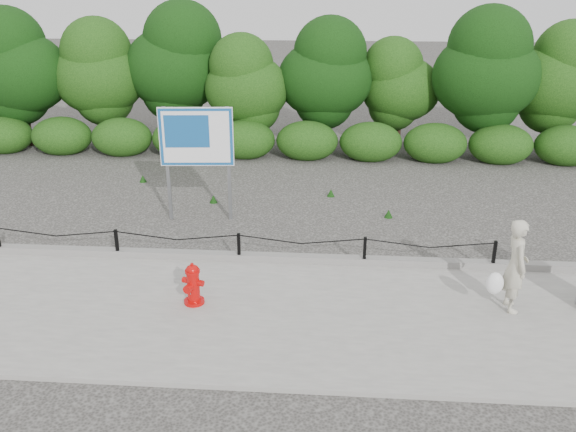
# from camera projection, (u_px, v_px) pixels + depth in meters

# --- Properties ---
(ground) EXTENTS (90.00, 90.00, 0.00)m
(ground) POSITION_uv_depth(u_px,v_px,m) (239.00, 264.00, 12.30)
(ground) COLOR #2D2B28
(ground) RESTS_ON ground
(sidewalk) EXTENTS (14.00, 4.00, 0.08)m
(sidewalk) POSITION_uv_depth(u_px,v_px,m) (222.00, 314.00, 10.44)
(sidewalk) COLOR gray
(sidewalk) RESTS_ON ground
(curb) EXTENTS (14.00, 0.22, 0.14)m
(curb) POSITION_uv_depth(u_px,v_px,m) (240.00, 256.00, 12.30)
(curb) COLOR slate
(curb) RESTS_ON sidewalk
(chain_barrier) EXTENTS (10.06, 0.06, 0.60)m
(chain_barrier) POSITION_uv_depth(u_px,v_px,m) (239.00, 244.00, 12.14)
(chain_barrier) COLOR black
(chain_barrier) RESTS_ON sidewalk
(treeline) EXTENTS (20.46, 3.72, 4.61)m
(treeline) POSITION_uv_depth(u_px,v_px,m) (275.00, 71.00, 19.66)
(treeline) COLOR black
(treeline) RESTS_ON ground
(fire_hydrant) EXTENTS (0.45, 0.46, 0.77)m
(fire_hydrant) POSITION_uv_depth(u_px,v_px,m) (193.00, 284.00, 10.56)
(fire_hydrant) COLOR #C00807
(fire_hydrant) RESTS_ON sidewalk
(pedestrian) EXTENTS (0.71, 0.62, 1.65)m
(pedestrian) POSITION_uv_depth(u_px,v_px,m) (514.00, 267.00, 10.22)
(pedestrian) COLOR beige
(pedestrian) RESTS_ON sidewalk
(advertising_sign) EXTENTS (1.69, 0.26, 2.70)m
(advertising_sign) POSITION_uv_depth(u_px,v_px,m) (196.00, 142.00, 13.84)
(advertising_sign) COLOR slate
(advertising_sign) RESTS_ON ground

